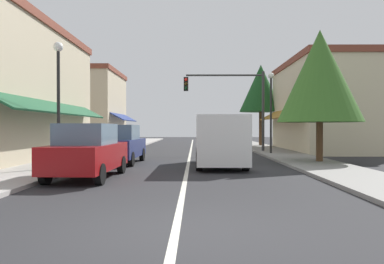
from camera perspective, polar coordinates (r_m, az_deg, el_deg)
ground_plane at (r=23.91m, az=-0.26°, el=-3.25°), size 80.00×80.00×0.00m
sidewalk_left at (r=24.60m, az=-13.20°, el=-3.02°), size 2.60×56.00×0.12m
sidewalk_right at (r=24.46m, az=12.75°, el=-3.04°), size 2.60×56.00×0.12m
lane_center_stripe at (r=23.91m, az=-0.26°, el=-3.25°), size 0.14×52.00×0.01m
storefront_right_block at (r=27.55m, az=20.47°, el=3.80°), size 7.14×10.20×6.31m
storefront_far_left at (r=35.18m, az=-15.05°, el=3.58°), size 5.92×8.20×6.86m
parked_car_nearest_left at (r=12.34m, az=-15.88°, el=-2.89°), size 1.87×4.14×1.77m
parked_car_second_left at (r=17.20m, az=-11.11°, el=-1.88°), size 1.87×4.14×1.77m
van_in_lane at (r=15.59m, az=4.30°, el=-1.14°), size 2.01×5.18×2.12m
traffic_signal_mast_arm at (r=24.48m, az=6.58°, el=5.47°), size 5.33×0.50×5.35m
street_lamp_left_near at (r=14.80m, az=-19.99°, el=6.94°), size 0.36×0.36×4.86m
street_lamp_right_mid at (r=22.55m, az=12.12°, el=4.90°), size 0.36×0.36×4.93m
tree_right_near at (r=17.78m, az=19.17°, el=8.17°), size 3.79×3.79×6.07m
tree_right_far at (r=32.38m, az=10.60°, el=6.65°), size 3.67×3.67×7.05m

